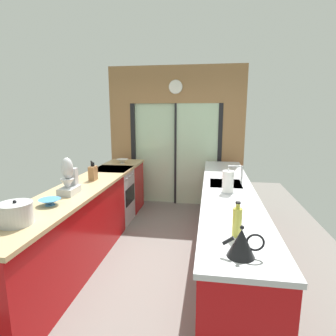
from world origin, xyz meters
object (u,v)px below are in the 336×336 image
Objects in this scene: knife_block at (93,173)px; oven_range at (113,196)px; mixing_bowl_near at (50,202)px; kettle at (242,243)px; soap_bottle at (237,221)px; stock_pot at (16,214)px; paper_towel_roll at (228,182)px; mixing_bowl_far at (122,161)px; stand_mixer at (69,180)px.

oven_range is at bearing 91.31° from knife_block.
mixing_bowl_near is 1.93m from kettle.
soap_bottle is (1.78, -1.50, 0.02)m from knife_block.
mixing_bowl_near is (0.02, -1.86, 0.50)m from oven_range.
paper_towel_roll reaches higher than stock_pot.
mixing_bowl_far is (0.02, 0.48, 0.51)m from oven_range.
soap_bottle is (1.78, -0.84, -0.05)m from stand_mixer.
stand_mixer reaches higher than knife_block.
oven_range is 3.45× the size of kettle.
paper_towel_roll is at bearing -32.24° from oven_range.
kettle is (1.78, -1.80, -0.01)m from knife_block.
mixing_bowl_near is 0.76× the size of paper_towel_roll.
mixing_bowl_near is 1.06m from knife_block.
stand_mixer is 1.81m from paper_towel_roll.
paper_towel_roll is at bearing -10.52° from knife_block.
stock_pot is at bearing -90.00° from knife_block.
oven_range is 1.59m from stand_mixer.
paper_towel_roll is at bearing 34.23° from stock_pot.
knife_block is 1.01× the size of soap_bottle.
kettle reaches higher than mixing_bowl_near.
mixing_bowl_near is 0.80× the size of knife_block.
knife_block is 1.81m from paper_towel_roll.
stand_mixer reaches higher than kettle.
mixing_bowl_far is at bearing 90.00° from mixing_bowl_near.
soap_bottle reaches higher than stock_pot.
paper_towel_roll is at bearing 22.12° from mixing_bowl_near.
mixing_bowl_far reaches higher than oven_range.
stand_mixer reaches higher than soap_bottle.
oven_range is at bearing 90.72° from stand_mixer.
mixing_bowl_near is 0.98× the size of mixing_bowl_far.
kettle reaches higher than oven_range.
paper_towel_roll is (1.78, 1.21, 0.03)m from stock_pot.
soap_bottle is (1.80, -2.30, 0.58)m from oven_range.
mixing_bowl_far is 0.81× the size of stock_pot.
mixing_bowl_near is 0.42m from stand_mixer.
paper_towel_roll is (1.78, 0.72, 0.09)m from mixing_bowl_near.
stand_mixer reaches higher than stock_pot.
paper_towel_roll reaches higher than oven_range.
oven_range is 1.92m from mixing_bowl_near.
mixing_bowl_near is at bearing -90.00° from knife_block.
paper_towel_roll is (1.78, -1.61, 0.08)m from mixing_bowl_far.
oven_range is 0.70m from mixing_bowl_far.
soap_bottle is 1.17m from paper_towel_roll.
mixing_bowl_far is (0.00, 2.33, 0.01)m from mixing_bowl_near.
kettle reaches higher than stock_pot.
stock_pot is 0.95× the size of paper_towel_roll.
soap_bottle is at bearing -57.33° from mixing_bowl_far.
stock_pot is 1.02× the size of kettle.
stand_mixer is at bearing -90.00° from knife_block.
knife_block is 0.66m from stand_mixer.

